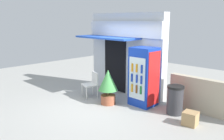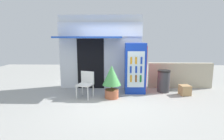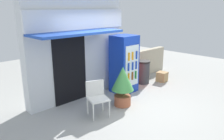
{
  "view_description": "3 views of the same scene",
  "coord_description": "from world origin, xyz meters",
  "px_view_note": "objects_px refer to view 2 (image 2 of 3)",
  "views": [
    {
      "loc": [
        5.02,
        -4.54,
        2.61
      ],
      "look_at": [
        -0.08,
        0.61,
        1.04
      ],
      "focal_mm": 37.45,
      "sensor_mm": 36.0,
      "label": 1
    },
    {
      "loc": [
        0.17,
        -5.47,
        1.97
      ],
      "look_at": [
        0.01,
        0.63,
        0.9
      ],
      "focal_mm": 29.17,
      "sensor_mm": 36.0,
      "label": 2
    },
    {
      "loc": [
        -4.2,
        -3.5,
        2.61
      ],
      "look_at": [
        0.01,
        0.76,
        0.93
      ],
      "focal_mm": 35.72,
      "sensor_mm": 36.0,
      "label": 3
    }
  ],
  "objects_px": {
    "drink_cooler": "(135,68)",
    "potted_plant_near_shop": "(112,79)",
    "cardboard_box": "(185,90)",
    "trash_bin": "(164,81)",
    "plastic_chair": "(86,82)"
  },
  "relations": [
    {
      "from": "plastic_chair",
      "to": "potted_plant_near_shop",
      "type": "distance_m",
      "value": 0.88
    },
    {
      "from": "drink_cooler",
      "to": "plastic_chair",
      "type": "height_order",
      "value": "drink_cooler"
    },
    {
      "from": "trash_bin",
      "to": "plastic_chair",
      "type": "bearing_deg",
      "value": -165.95
    },
    {
      "from": "cardboard_box",
      "to": "drink_cooler",
      "type": "bearing_deg",
      "value": 169.74
    },
    {
      "from": "drink_cooler",
      "to": "potted_plant_near_shop",
      "type": "height_order",
      "value": "drink_cooler"
    },
    {
      "from": "drink_cooler",
      "to": "trash_bin",
      "type": "height_order",
      "value": "drink_cooler"
    },
    {
      "from": "potted_plant_near_shop",
      "to": "cardboard_box",
      "type": "xyz_separation_m",
      "value": [
        2.56,
        0.4,
        -0.47
      ]
    },
    {
      "from": "cardboard_box",
      "to": "potted_plant_near_shop",
      "type": "bearing_deg",
      "value": -171.21
    },
    {
      "from": "potted_plant_near_shop",
      "to": "cardboard_box",
      "type": "distance_m",
      "value": 2.63
    },
    {
      "from": "plastic_chair",
      "to": "trash_bin",
      "type": "bearing_deg",
      "value": 14.05
    },
    {
      "from": "plastic_chair",
      "to": "potted_plant_near_shop",
      "type": "xyz_separation_m",
      "value": [
        0.86,
        -0.07,
        0.14
      ]
    },
    {
      "from": "drink_cooler",
      "to": "potted_plant_near_shop",
      "type": "distance_m",
      "value": 1.12
    },
    {
      "from": "drink_cooler",
      "to": "plastic_chair",
      "type": "xyz_separation_m",
      "value": [
        -1.7,
        -0.63,
        -0.39
      ]
    },
    {
      "from": "potted_plant_near_shop",
      "to": "trash_bin",
      "type": "relative_size",
      "value": 1.35
    },
    {
      "from": "trash_bin",
      "to": "potted_plant_near_shop",
      "type": "bearing_deg",
      "value": -158.03
    }
  ]
}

